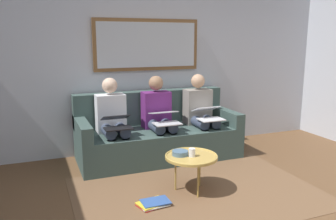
# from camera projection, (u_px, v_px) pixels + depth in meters

# --- Properties ---
(wall_rear) EXTENTS (6.00, 0.12, 2.60)m
(wall_rear) POSITION_uv_depth(u_px,v_px,m) (146.00, 62.00, 5.10)
(wall_rear) COLOR #B7BCC6
(wall_rear) RESTS_ON ground_plane
(area_rug) EXTENTS (2.60, 1.80, 0.01)m
(area_rug) POSITION_uv_depth(u_px,v_px,m) (197.00, 192.00, 3.77)
(area_rug) COLOR brown
(area_rug) RESTS_ON ground_plane
(couch) EXTENTS (2.20, 0.90, 0.90)m
(couch) POSITION_uv_depth(u_px,v_px,m) (157.00, 135.00, 4.86)
(couch) COLOR #384C47
(couch) RESTS_ON ground_plane
(framed_mirror) EXTENTS (1.56, 0.05, 0.73)m
(framed_mirror) POSITION_uv_depth(u_px,v_px,m) (147.00, 45.00, 4.96)
(framed_mirror) COLOR brown
(coffee_table) EXTENTS (0.57, 0.57, 0.42)m
(coffee_table) POSITION_uv_depth(u_px,v_px,m) (191.00, 157.00, 3.72)
(coffee_table) COLOR tan
(coffee_table) RESTS_ON ground_plane
(cup) EXTENTS (0.07, 0.07, 0.09)m
(cup) POSITION_uv_depth(u_px,v_px,m) (192.00, 152.00, 3.69)
(cup) COLOR silver
(cup) RESTS_ON coffee_table
(bowl) EXTENTS (0.17, 0.17, 0.05)m
(bowl) POSITION_uv_depth(u_px,v_px,m) (180.00, 153.00, 3.73)
(bowl) COLOR slate
(bowl) RESTS_ON coffee_table
(person_left) EXTENTS (0.38, 0.58, 1.14)m
(person_left) POSITION_uv_depth(u_px,v_px,m) (201.00, 112.00, 4.97)
(person_left) COLOR gray
(person_left) RESTS_ON couch
(laptop_white) EXTENTS (0.34, 0.39, 0.17)m
(laptop_white) POSITION_uv_depth(u_px,v_px,m) (208.00, 113.00, 4.75)
(laptop_white) COLOR white
(person_middle) EXTENTS (0.38, 0.58, 1.14)m
(person_middle) POSITION_uv_depth(u_px,v_px,m) (159.00, 115.00, 4.74)
(person_middle) COLOR #66236B
(person_middle) RESTS_ON couch
(laptop_silver) EXTENTS (0.35, 0.37, 0.15)m
(laptop_silver) POSITION_uv_depth(u_px,v_px,m) (165.00, 117.00, 4.51)
(laptop_silver) COLOR silver
(person_right) EXTENTS (0.38, 0.58, 1.14)m
(person_right) POSITION_uv_depth(u_px,v_px,m) (112.00, 119.00, 4.51)
(person_right) COLOR silver
(person_right) RESTS_ON couch
(laptop_black) EXTENTS (0.34, 0.35, 0.15)m
(laptop_black) POSITION_uv_depth(u_px,v_px,m) (117.00, 122.00, 4.29)
(laptop_black) COLOR black
(magazine_stack) EXTENTS (0.34, 0.27, 0.04)m
(magazine_stack) POSITION_uv_depth(u_px,v_px,m) (153.00, 203.00, 3.46)
(magazine_stack) COLOR red
(magazine_stack) RESTS_ON ground_plane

